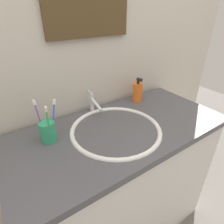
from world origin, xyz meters
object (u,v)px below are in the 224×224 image
at_px(toothbrush_green, 48,122).
at_px(toothbrush_blue, 53,117).
at_px(toothbrush_purple, 39,118).
at_px(toothbrush_cup, 48,132).
at_px(soap_dispenser, 137,92).
at_px(faucet, 93,103).

bearing_deg(toothbrush_green, toothbrush_blue, 43.79).
xyz_separation_m(toothbrush_purple, toothbrush_green, (0.02, -0.05, -0.00)).
distance_m(toothbrush_cup, soap_dispenser, 0.64).
distance_m(toothbrush_cup, toothbrush_purple, 0.08).
relative_size(toothbrush_green, toothbrush_blue, 1.00).
xyz_separation_m(faucet, toothbrush_cup, (-0.31, -0.12, -0.01)).
relative_size(toothbrush_green, soap_dispenser, 1.21).
height_order(toothbrush_purple, toothbrush_blue, toothbrush_purple).
bearing_deg(toothbrush_cup, faucet, 21.62).
bearing_deg(toothbrush_green, toothbrush_purple, 112.73).
xyz_separation_m(faucet, toothbrush_green, (-0.31, -0.15, 0.05)).
bearing_deg(soap_dispenser, toothbrush_cup, -171.45).
xyz_separation_m(toothbrush_purple, toothbrush_blue, (0.06, -0.02, -0.01)).
bearing_deg(faucet, toothbrush_purple, -163.45).
relative_size(faucet, toothbrush_green, 0.78).
bearing_deg(toothbrush_purple, faucet, 16.55).
bearing_deg(faucet, toothbrush_cup, -158.38).
distance_m(toothbrush_green, soap_dispenser, 0.64).
xyz_separation_m(toothbrush_blue, soap_dispenser, (0.59, 0.09, -0.05)).
bearing_deg(soap_dispenser, toothbrush_blue, -171.51).
relative_size(toothbrush_cup, toothbrush_blue, 0.52).
bearing_deg(faucet, soap_dispenser, -5.27).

